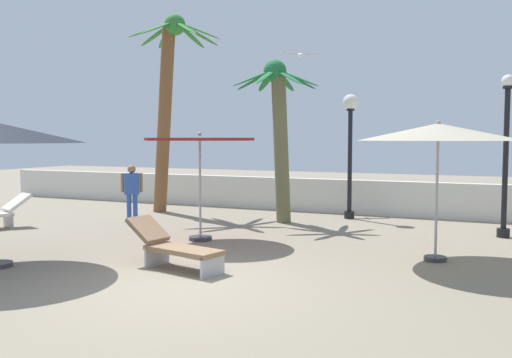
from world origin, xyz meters
TOP-DOWN VIEW (x-y plane):
  - ground_plane at (0.00, 0.00)m, footprint 56.00×56.00m
  - boundary_wall at (0.00, 8.86)m, footprint 25.20×0.30m
  - patio_umbrella_2 at (3.52, 3.25)m, footprint 2.87×2.87m
  - patio_umbrella_4 at (-1.42, 3.29)m, footprint 2.37×2.37m
  - palm_tree_0 at (-4.60, 6.91)m, footprint 2.84×2.84m
  - palm_tree_2 at (-0.85, 6.45)m, footprint 2.40×2.40m
  - lamp_post_0 at (0.71, 7.86)m, footprint 0.43×0.43m
  - lamp_post_1 at (4.64, 6.40)m, footprint 0.29×0.29m
  - lounge_chair_1 at (-0.50, 0.78)m, footprint 1.95×0.95m
  - guest_1 at (-4.20, 4.58)m, footprint 0.49×0.39m
  - seagull_0 at (-1.32, 9.42)m, footprint 1.11×0.80m

SIDE VIEW (x-z plane):
  - ground_plane at x=0.00m, z-range 0.00..0.00m
  - lounge_chair_1 at x=-0.50m, z-range -0.02..0.81m
  - boundary_wall at x=0.00m, z-range 0.00..1.00m
  - guest_1 at x=-4.20m, z-range 0.15..1.69m
  - lamp_post_1 at x=4.64m, z-range 0.11..3.74m
  - patio_umbrella_4 at x=-1.42m, z-range 0.89..3.25m
  - patio_umbrella_2 at x=3.52m, z-range 1.05..3.61m
  - lamp_post_0 at x=0.71m, z-range 0.62..4.05m
  - palm_tree_2 at x=-0.85m, z-range 0.56..4.86m
  - palm_tree_0 at x=-4.60m, z-range 0.69..6.55m
  - seagull_0 at x=-1.32m, z-range 4.77..4.91m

